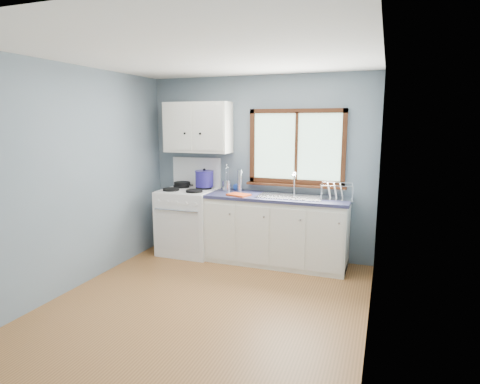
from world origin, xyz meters
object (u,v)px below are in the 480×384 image
(skillet, at_px, (182,184))
(thermos, at_px, (240,180))
(utensil_crock, at_px, (227,185))
(gas_range, at_px, (189,219))
(sink, at_px, (291,201))
(base_cabinets, at_px, (277,233))
(dish_rack, at_px, (336,195))
(stockpot, at_px, (204,178))

(skillet, bearing_deg, thermos, 24.53)
(skillet, height_order, utensil_crock, utensil_crock)
(gas_range, distance_m, sink, 1.53)
(base_cabinets, relative_size, skillet, 4.94)
(gas_range, relative_size, dish_rack, 3.17)
(sink, xyz_separation_m, skillet, (-1.66, 0.14, 0.12))
(utensil_crock, bearing_deg, stockpot, 176.74)
(dish_rack, bearing_deg, utensil_crock, 170.87)
(sink, height_order, stockpot, stockpot)
(sink, height_order, dish_rack, sink)
(gas_range, xyz_separation_m, stockpot, (0.19, 0.15, 0.58))
(thermos, relative_size, dish_rack, 0.71)
(skillet, relative_size, stockpot, 1.05)
(base_cabinets, distance_m, dish_rack, 0.94)
(stockpot, relative_size, utensil_crock, 0.93)
(dish_rack, bearing_deg, base_cabinets, 176.28)
(base_cabinets, bearing_deg, skillet, 174.73)
(thermos, bearing_deg, sink, -12.23)
(skillet, bearing_deg, dish_rack, 19.93)
(base_cabinets, height_order, utensil_crock, utensil_crock)
(skillet, bearing_deg, base_cabinets, 17.35)
(thermos, bearing_deg, utensil_crock, -162.38)
(gas_range, relative_size, utensil_crock, 3.55)
(base_cabinets, xyz_separation_m, thermos, (-0.59, 0.17, 0.66))
(base_cabinets, height_order, stockpot, stockpot)
(stockpot, height_order, dish_rack, stockpot)
(skillet, xyz_separation_m, utensil_crock, (0.72, -0.03, 0.02))
(sink, xyz_separation_m, thermos, (-0.77, 0.17, 0.21))
(sink, xyz_separation_m, utensil_crock, (-0.94, 0.11, 0.14))
(sink, bearing_deg, base_cabinets, 179.87)
(sink, bearing_deg, dish_rack, 3.19)
(sink, bearing_deg, utensil_crock, 173.24)
(sink, distance_m, utensil_crock, 0.96)
(stockpot, distance_m, thermos, 0.53)
(sink, bearing_deg, skillet, 175.28)
(utensil_crock, distance_m, thermos, 0.20)
(skillet, distance_m, thermos, 0.89)
(gas_range, relative_size, base_cabinets, 0.74)
(stockpot, relative_size, thermos, 1.17)
(utensil_crock, xyz_separation_m, thermos, (0.17, 0.05, 0.07))
(base_cabinets, xyz_separation_m, sink, (0.18, -0.00, 0.45))
(thermos, bearing_deg, dish_rack, -5.73)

